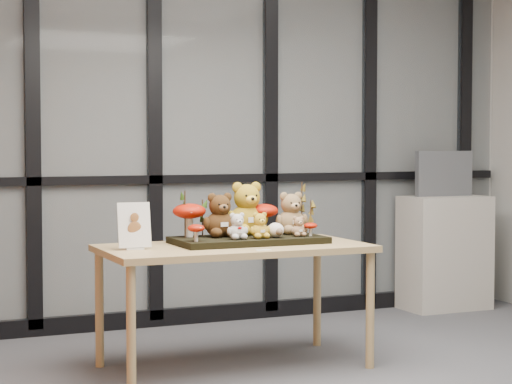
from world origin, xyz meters
name	(u,v)px	position (x,y,z in m)	size (l,w,h in m)	color
room_shell	(398,65)	(0.00, 0.00, 1.68)	(5.00, 5.00, 5.00)	#AAA8A0
glass_partition	(214,128)	(0.00, 2.47, 1.42)	(4.90, 0.06, 2.78)	#2D383F
display_table	(234,257)	(-0.40, 1.12, 0.65)	(1.53, 0.77, 0.72)	#A38358
diorama_tray	(249,240)	(-0.28, 1.18, 0.74)	(0.88, 0.44, 0.04)	black
bear_pooh_yellow	(247,206)	(-0.24, 1.30, 0.93)	(0.27, 0.24, 0.35)	#B28B1C
bear_brown_medium	(220,213)	(-0.43, 1.25, 0.90)	(0.22, 0.20, 0.28)	#412710
bear_tan_back	(291,211)	(0.03, 1.25, 0.89)	(0.21, 0.19, 0.28)	olive
bear_small_yellow	(260,224)	(-0.25, 1.07, 0.84)	(0.13, 0.12, 0.17)	gold
bear_white_bow	(237,225)	(-0.39, 1.08, 0.84)	(0.13, 0.12, 0.17)	silver
bear_beige_small	(298,225)	(0.00, 1.08, 0.82)	(0.10, 0.09, 0.13)	#9F7954
plush_cream_hedgehog	(276,229)	(-0.15, 1.07, 0.80)	(0.07, 0.07, 0.10)	white
mushroom_back_left	(189,219)	(-0.60, 1.31, 0.86)	(0.20, 0.20, 0.22)	#991304
mushroom_back_right	(263,217)	(-0.13, 1.30, 0.86)	(0.18, 0.18, 0.20)	#991304
mushroom_front_left	(196,232)	(-0.65, 1.06, 0.81)	(0.10, 0.10, 0.11)	#991304
mushroom_front_right	(311,229)	(0.07, 1.06, 0.80)	(0.08, 0.08, 0.09)	#991304
sprig_green_far_left	(185,214)	(-0.64, 1.29, 0.89)	(0.05, 0.05, 0.27)	#183A0D
sprig_green_mid_left	(202,218)	(-0.51, 1.34, 0.86)	(0.05, 0.05, 0.22)	#183A0D
sprig_dry_far_right	(302,207)	(0.12, 1.27, 0.91)	(0.05, 0.05, 0.31)	brown
sprig_dry_mid_right	(311,217)	(0.12, 1.16, 0.86)	(0.05, 0.05, 0.21)	brown
sprig_green_centre	(224,218)	(-0.37, 1.35, 0.86)	(0.05, 0.05, 0.20)	#183A0D
sign_holder	(134,228)	(-0.99, 1.14, 0.84)	(0.19, 0.07, 0.26)	silver
label_card	(263,250)	(-0.35, 0.81, 0.72)	(0.09, 0.03, 0.00)	white
cabinet	(445,253)	(1.85, 2.24, 0.44)	(0.67, 0.39, 0.89)	#AAA397
monitor	(444,174)	(1.85, 2.25, 1.07)	(0.50, 0.05, 0.36)	#505358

